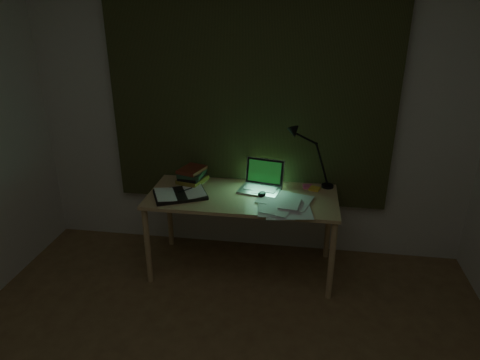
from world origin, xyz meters
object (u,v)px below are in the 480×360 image
object	(u,v)px
desk	(242,233)
laptop	(260,178)
loose_papers	(283,203)
open_textbook	(180,194)
book_stack	(192,176)
desk_lamp	(330,157)

from	to	relation	value
desk	laptop	xyz separation A→B (m)	(0.12, 0.09, 0.43)
desk	loose_papers	bearing A→B (deg)	-20.50
desk	loose_papers	xyz separation A→B (m)	(0.31, -0.12, 0.33)
desk	open_textbook	world-z (taller)	open_textbook
desk	laptop	world-z (taller)	laptop
loose_papers	desk	bearing A→B (deg)	159.50
desk	laptop	distance (m)	0.46
book_stack	desk_lamp	size ratio (longest dim) A/B	0.43
desk	loose_papers	size ratio (longest dim) A/B	4.26
desk	open_textbook	xyz separation A→B (m)	(-0.46, -0.08, 0.34)
desk	laptop	bearing A→B (deg)	38.22
laptop	loose_papers	size ratio (longest dim) A/B	1.03
laptop	open_textbook	distance (m)	0.61
loose_papers	desk_lamp	xyz separation A→B (m)	(0.32, 0.37, 0.24)
open_textbook	loose_papers	xyz separation A→B (m)	(0.77, -0.04, -0.01)
desk_lamp	loose_papers	bearing A→B (deg)	-132.62
open_textbook	desk_lamp	bearing A→B (deg)	-8.58
open_textbook	loose_papers	size ratio (longest dim) A/B	1.13
desk	laptop	size ratio (longest dim) A/B	4.14
desk_lamp	open_textbook	bearing A→B (deg)	-164.36
open_textbook	book_stack	bearing A→B (deg)	55.79
desk	book_stack	world-z (taller)	book_stack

